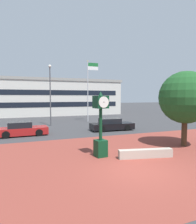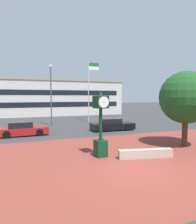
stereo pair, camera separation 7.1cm
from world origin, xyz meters
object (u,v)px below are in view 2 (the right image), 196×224
at_px(car_street_near, 23,129).
at_px(civic_building, 58,97).
at_px(street_clock, 101,125).
at_px(street_lamp_post, 51,89).
at_px(plaza_tree, 187,99).
at_px(car_street_mid, 112,125).
at_px(flagpole_primary, 90,86).

relative_size(car_street_near, civic_building, 0.18).
bearing_deg(street_clock, car_street_near, 110.45).
bearing_deg(street_lamp_post, civic_building, 78.33).
bearing_deg(street_lamp_post, car_street_near, -121.50).
xyz_separation_m(car_street_near, civic_building, (7.12, 23.78, 2.93)).
distance_m(plaza_tree, car_street_near, 14.03).
xyz_separation_m(car_street_mid, civic_building, (-1.74, 24.04, 2.93)).
xyz_separation_m(street_clock, plaza_tree, (6.75, 0.30, 1.51)).
relative_size(car_street_near, car_street_mid, 0.96).
bearing_deg(car_street_mid, street_lamp_post, -133.03).
xyz_separation_m(plaza_tree, car_street_mid, (-2.20, 7.90, -2.83)).
relative_size(street_clock, street_lamp_post, 0.52).
height_order(flagpole_primary, street_lamp_post, flagpole_primary).
bearing_deg(flagpole_primary, street_clock, -106.36).
xyz_separation_m(street_clock, car_street_mid, (4.55, 8.20, -1.32)).
xyz_separation_m(car_street_near, flagpole_primary, (9.07, 7.75, 4.57)).
distance_m(civic_building, street_lamp_post, 18.77).
bearing_deg(plaza_tree, flagpole_primary, 97.14).
distance_m(street_clock, street_lamp_post, 14.15).
relative_size(street_clock, car_street_near, 0.87).
relative_size(street_clock, flagpole_primary, 0.45).
bearing_deg(civic_building, street_clock, -94.98).
xyz_separation_m(plaza_tree, flagpole_primary, (-1.99, 15.91, 1.73)).
bearing_deg(car_street_near, flagpole_primary, 128.68).
relative_size(plaza_tree, car_street_near, 1.20).
bearing_deg(street_lamp_post, car_street_mid, -45.73).
distance_m(plaza_tree, flagpole_primary, 16.13).
bearing_deg(car_street_near, street_lamp_post, 146.65).
relative_size(flagpole_primary, street_lamp_post, 1.17).
distance_m(flagpole_primary, street_lamp_post, 6.23).
xyz_separation_m(car_street_near, street_lamp_post, (3.32, 5.42, 3.89)).
distance_m(plaza_tree, car_street_mid, 8.68).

